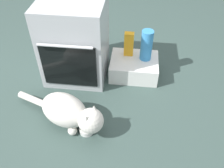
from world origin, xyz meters
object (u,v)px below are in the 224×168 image
oven (75,41)px  pantry_cabinet (134,67)px  food_bowl (87,129)px  juice_carton (129,44)px  water_bottle (147,45)px  cat (69,112)px

oven → pantry_cabinet: oven is taller
food_bowl → juice_carton: (0.27, 0.84, 0.27)m
pantry_cabinet → juice_carton: (-0.07, 0.08, 0.21)m
oven → juice_carton: bearing=14.7°
pantry_cabinet → water_bottle: bearing=18.6°
food_bowl → water_bottle: size_ratio=0.39×
cat → juice_carton: 0.89m
oven → juice_carton: 0.51m
oven → juice_carton: oven is taller
food_bowl → oven: bearing=107.4°
oven → water_bottle: size_ratio=2.51×
cat → juice_carton: bearing=85.6°
pantry_cabinet → water_bottle: (0.10, 0.03, 0.24)m
cat → juice_carton: (0.41, 0.78, 0.15)m
pantry_cabinet → food_bowl: 0.83m
oven → juice_carton: (0.49, 0.13, -0.08)m
pantry_cabinet → water_bottle: water_bottle is taller
cat → food_bowl: bearing=-0.0°
juice_carton → food_bowl: bearing=-107.7°
pantry_cabinet → cat: (-0.47, -0.70, 0.06)m
oven → food_bowl: oven is taller
food_bowl → juice_carton: bearing=72.3°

